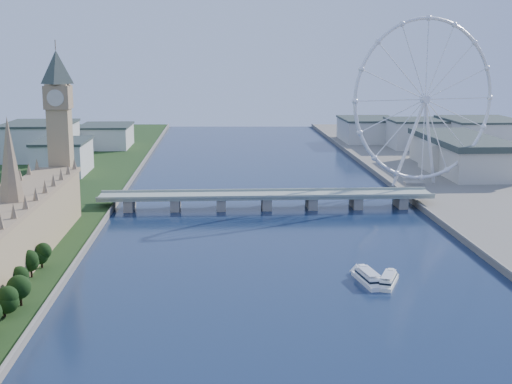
{
  "coord_description": "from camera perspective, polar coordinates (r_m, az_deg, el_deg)",
  "views": [
    {
      "loc": [
        -31.77,
        -161.12,
        101.02
      ],
      "look_at": [
        -11.72,
        210.0,
        28.56
      ],
      "focal_mm": 50.0,
      "sensor_mm": 36.0,
      "label": 1
    }
  ],
  "objects": [
    {
      "name": "tour_boat_far",
      "position": [
        324.34,
        10.52,
        -7.31
      ],
      "size": [
        15.55,
        25.78,
        5.53
      ],
      "primitive_type": null,
      "rotation": [
        0.0,
        0.0,
        -0.39
      ],
      "color": "white",
      "rests_on": "ground"
    },
    {
      "name": "parliament_range",
      "position": [
        354.56,
        -18.77,
        -3.03
      ],
      "size": [
        24.0,
        200.0,
        70.0
      ],
      "color": "tan",
      "rests_on": "ground"
    },
    {
      "name": "westminster_bridge",
      "position": [
        471.75,
        0.83,
        -0.51
      ],
      "size": [
        220.0,
        22.0,
        9.5
      ],
      "color": "gray",
      "rests_on": "ground"
    },
    {
      "name": "county_hall",
      "position": [
        634.33,
        15.98,
        1.44
      ],
      "size": [
        54.0,
        144.0,
        35.0
      ],
      "primitive_type": null,
      "color": "beige",
      "rests_on": "ground"
    },
    {
      "name": "london_eye",
      "position": [
        539.08,
        13.37,
        7.17
      ],
      "size": [
        113.6,
        39.12,
        124.3
      ],
      "color": "silver",
      "rests_on": "ground"
    },
    {
      "name": "tour_boat_near",
      "position": [
        325.24,
        8.96,
        -7.2
      ],
      "size": [
        11.49,
        29.11,
        6.25
      ],
      "primitive_type": null,
      "rotation": [
        0.0,
        0.0,
        0.15
      ],
      "color": "white",
      "rests_on": "ground"
    },
    {
      "name": "big_ben",
      "position": [
        450.86,
        -15.5,
        6.25
      ],
      "size": [
        20.02,
        20.02,
        110.0
      ],
      "color": "tan",
      "rests_on": "ground"
    },
    {
      "name": "city_skyline",
      "position": [
        729.54,
        2.52,
        4.4
      ],
      "size": [
        505.0,
        280.0,
        32.0
      ],
      "color": "beige",
      "rests_on": "ground"
    }
  ]
}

